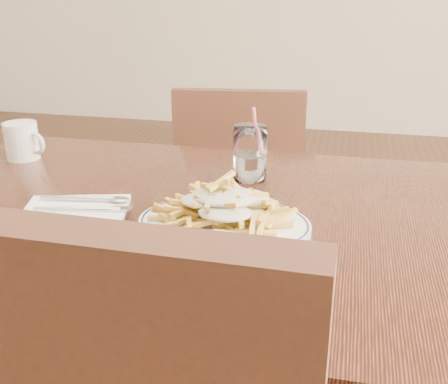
% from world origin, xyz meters
% --- Properties ---
extents(table, '(1.20, 0.80, 0.75)m').
position_xyz_m(table, '(0.00, 0.00, 0.67)').
color(table, black).
rests_on(table, ground).
extents(chair_far, '(0.44, 0.44, 0.84)m').
position_xyz_m(chair_far, '(-0.08, 0.77, 0.48)').
color(chair_far, black).
rests_on(chair_far, ground).
extents(fries_plate, '(0.30, 0.27, 0.02)m').
position_xyz_m(fries_plate, '(0.06, -0.07, 0.76)').
color(fries_plate, white).
rests_on(fries_plate, table).
extents(loaded_fries, '(0.21, 0.17, 0.06)m').
position_xyz_m(loaded_fries, '(0.06, -0.07, 0.80)').
color(loaded_fries, gold).
rests_on(loaded_fries, fries_plate).
extents(napkin, '(0.21, 0.16, 0.01)m').
position_xyz_m(napkin, '(-0.22, -0.05, 0.75)').
color(napkin, white).
rests_on(napkin, table).
extents(cutlery, '(0.20, 0.10, 0.01)m').
position_xyz_m(cutlery, '(-0.22, -0.04, 0.76)').
color(cutlery, silver).
rests_on(cutlery, napkin).
extents(water_glass, '(0.07, 0.07, 0.15)m').
position_xyz_m(water_glass, '(0.05, 0.20, 0.80)').
color(water_glass, white).
rests_on(water_glass, table).
extents(coffee_mug, '(0.11, 0.08, 0.09)m').
position_xyz_m(coffee_mug, '(-0.48, 0.22, 0.79)').
color(coffee_mug, white).
rests_on(coffee_mug, table).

